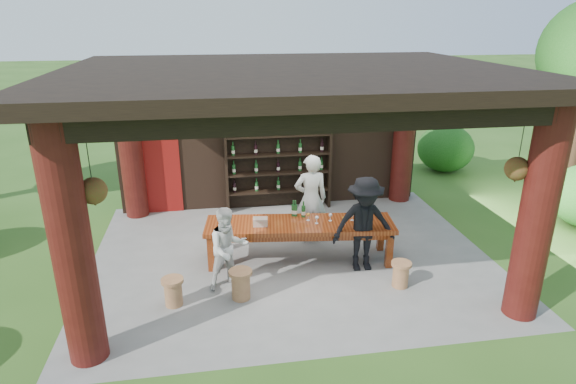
{
  "coord_description": "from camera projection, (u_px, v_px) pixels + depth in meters",
  "views": [
    {
      "loc": [
        -1.37,
        -8.07,
        4.31
      ],
      "look_at": [
        0.0,
        0.4,
        1.15
      ],
      "focal_mm": 30.0,
      "sensor_mm": 36.0,
      "label": 1
    }
  ],
  "objects": [
    {
      "name": "stool_near_right",
      "position": [
        401.0,
        274.0,
        8.06
      ],
      "size": [
        0.34,
        0.34,
        0.45
      ],
      "rotation": [
        0.0,
        0.0,
        -0.14
      ],
      "color": "brown",
      "rests_on": "ground"
    },
    {
      "name": "stool_far_left",
      "position": [
        173.0,
        291.0,
        7.54
      ],
      "size": [
        0.35,
        0.35,
        0.46
      ],
      "rotation": [
        0.0,
        0.0,
        0.44
      ],
      "color": "brown",
      "rests_on": "ground"
    },
    {
      "name": "guest_woman",
      "position": [
        228.0,
        248.0,
        7.9
      ],
      "size": [
        0.82,
        0.72,
        1.42
      ],
      "primitive_type": "imported",
      "rotation": [
        0.0,
        0.0,
        0.31
      ],
      "color": "silver",
      "rests_on": "ground"
    },
    {
      "name": "stool_near_left",
      "position": [
        241.0,
        284.0,
        7.71
      ],
      "size": [
        0.38,
        0.38,
        0.5
      ],
      "rotation": [
        0.0,
        0.0,
        0.2
      ],
      "color": "brown",
      "rests_on": "ground"
    },
    {
      "name": "pavilion",
      "position": [
        287.0,
        141.0,
        8.83
      ],
      "size": [
        7.5,
        6.0,
        3.6
      ],
      "color": "slate",
      "rests_on": "ground"
    },
    {
      "name": "host",
      "position": [
        311.0,
        199.0,
        9.48
      ],
      "size": [
        0.67,
        0.45,
        1.81
      ],
      "primitive_type": "imported",
      "rotation": [
        0.0,
        0.0,
        3.17
      ],
      "color": "silver",
      "rests_on": "ground"
    },
    {
      "name": "ground",
      "position": [
        291.0,
        256.0,
        9.17
      ],
      "size": [
        90.0,
        90.0,
        0.0
      ],
      "primitive_type": "plane",
      "color": "#2D5119",
      "rests_on": "ground"
    },
    {
      "name": "shrubs",
      "position": [
        360.0,
        216.0,
        9.56
      ],
      "size": [
        15.29,
        8.9,
        1.36
      ],
      "color": "#194C14",
      "rests_on": "ground"
    },
    {
      "name": "guest_man",
      "position": [
        364.0,
        224.0,
        8.42
      ],
      "size": [
        1.14,
        0.68,
        1.73
      ],
      "primitive_type": "imported",
      "rotation": [
        0.0,
        0.0,
        -0.03
      ],
      "color": "black",
      "rests_on": "ground"
    },
    {
      "name": "table_glasses",
      "position": [
        335.0,
        218.0,
        8.78
      ],
      "size": [
        1.01,
        0.34,
        0.15
      ],
      "color": "silver",
      "rests_on": "tasting_table"
    },
    {
      "name": "trees",
      "position": [
        466.0,
        64.0,
        9.81
      ],
      "size": [
        21.93,
        9.92,
        4.8
      ],
      "color": "#3F2819",
      "rests_on": "ground"
    },
    {
      "name": "tasting_table",
      "position": [
        300.0,
        229.0,
        8.81
      ],
      "size": [
        3.52,
        1.28,
        0.75
      ],
      "rotation": [
        0.0,
        0.0,
        -0.12
      ],
      "color": "#5E230D",
      "rests_on": "ground"
    },
    {
      "name": "table_bottles",
      "position": [
        297.0,
        208.0,
        9.01
      ],
      "size": [
        0.25,
        0.17,
        0.31
      ],
      "color": "#194C1E",
      "rests_on": "tasting_table"
    },
    {
      "name": "wine_shelf",
      "position": [
        278.0,
        164.0,
        11.08
      ],
      "size": [
        2.45,
        0.37,
        2.15
      ],
      "color": "black",
      "rests_on": "ground"
    },
    {
      "name": "napkin_basket",
      "position": [
        260.0,
        222.0,
        8.64
      ],
      "size": [
        0.28,
        0.21,
        0.14
      ],
      "primitive_type": "cube",
      "rotation": [
        0.0,
        0.0,
        -0.12
      ],
      "color": "#BF6672",
      "rests_on": "tasting_table"
    }
  ]
}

